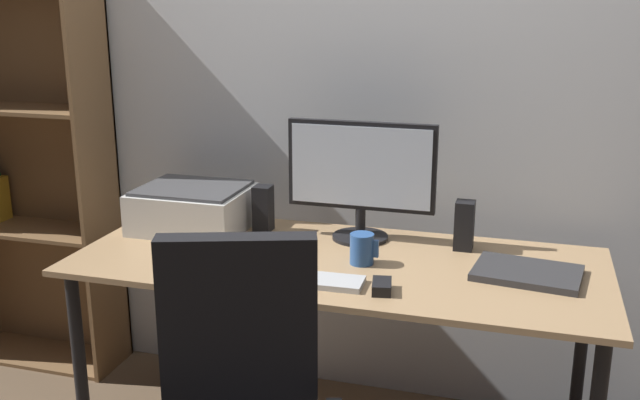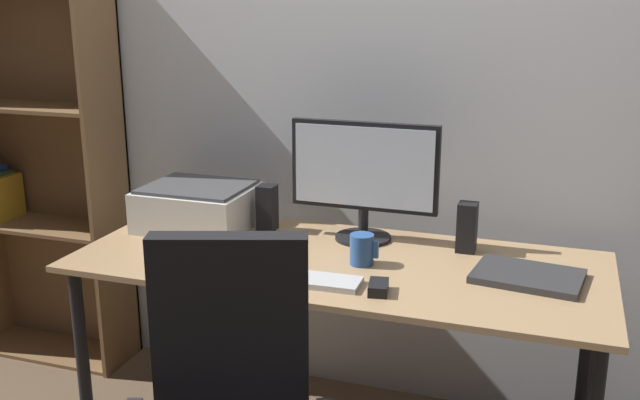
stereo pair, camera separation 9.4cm
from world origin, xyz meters
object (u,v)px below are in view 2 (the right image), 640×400
monitor (364,173)px  coffee_mug (362,249)px  speaker_right (467,227)px  printer (198,206)px  laptop (528,276)px  mouse (378,287)px  speaker_left (267,208)px  bookshelf (39,169)px  keyboard (313,280)px  desk (338,281)px

monitor → coffee_mug: size_ratio=5.21×
speaker_right → printer: 0.99m
monitor → laptop: bearing=-19.5°
coffee_mug → laptop: bearing=4.1°
monitor → mouse: monitor is taller
speaker_left → bookshelf: bearing=172.5°
keyboard → speaker_left: size_ratio=1.71×
bookshelf → keyboard: bearing=-21.7°
laptop → speaker_left: size_ratio=1.88×
mouse → printer: size_ratio=0.24×
keyboard → laptop: bearing=19.4°
desk → printer: 0.64m
coffee_mug → bookshelf: 1.62m
mouse → speaker_right: (0.19, 0.44, 0.07)m
monitor → laptop: size_ratio=1.64×
speaker_left → speaker_right: bearing=0.0°
desk → keyboard: 0.24m
desk → speaker_left: speaker_left is taller
monitor → bookshelf: bearing=174.6°
keyboard → bookshelf: bookshelf is taller
bookshelf → speaker_right: bearing=-4.6°
speaker_left → printer: 0.26m
bookshelf → coffee_mug: bearing=-13.7°
desk → mouse: (0.20, -0.23, 0.09)m
coffee_mug → laptop: (0.52, 0.04, -0.04)m
speaker_left → speaker_right: size_ratio=1.00×
speaker_left → bookshelf: 1.15m
laptop → speaker_right: (-0.22, 0.20, 0.07)m
laptop → bookshelf: size_ratio=0.18×
desk → monitor: bearing=84.0°
laptop → bookshelf: bookshelf is taller
bookshelf → monitor: bearing=-5.4°
monitor → printer: monitor is taller
monitor → keyboard: (-0.03, -0.45, -0.23)m
laptop → speaker_right: speaker_right is taller
desk → speaker_left: (-0.34, 0.22, 0.16)m
keyboard → mouse: (0.20, -0.01, 0.01)m
keyboard → coffee_mug: size_ratio=2.88×
keyboard → bookshelf: 1.59m
coffee_mug → mouse: bearing=-62.6°
desk → coffee_mug: (0.09, -0.02, 0.13)m
printer → laptop: bearing=-7.0°
keyboard → laptop: 0.66m
printer → speaker_left: bearing=10.9°
keyboard → printer: size_ratio=0.72×
monitor → laptop: monitor is taller
keyboard → coffee_mug: bearing=62.8°
laptop → speaker_right: bearing=145.1°
keyboard → bookshelf: (-1.47, 0.59, 0.10)m
laptop → printer: printer is taller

